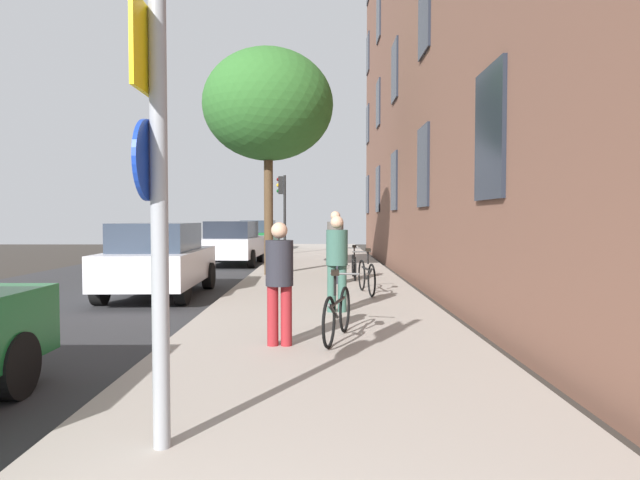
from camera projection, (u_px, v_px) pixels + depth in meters
ground_plane at (198, 279)px, 15.85m from camera, size 41.80×41.80×0.00m
road_asphalt at (125, 278)px, 15.84m from camera, size 7.00×38.00×0.01m
sidewalk at (320, 276)px, 15.86m from camera, size 4.20×38.00×0.12m
sign_post at (153, 178)px, 3.80m from camera, size 0.15×0.60×3.35m
traffic_light at (280, 200)px, 24.97m from camera, size 0.43×0.24×3.57m
tree_near at (266, 105)px, 15.61m from camera, size 3.69×3.69×6.40m
bicycle_0 at (335, 312)px, 7.30m from camera, size 0.54×1.62×0.94m
bicycle_1 at (364, 276)px, 11.78m from camera, size 0.42×1.73×0.98m
bicycle_2 at (351, 265)px, 14.74m from camera, size 0.42×1.71×0.91m
bicycle_3 at (332, 258)px, 17.43m from camera, size 0.42×1.67×0.90m
pedestrian_0 at (277, 275)px, 6.95m from camera, size 0.37×0.37×1.56m
pedestrian_1 at (334, 257)px, 9.46m from camera, size 0.52×0.52×1.66m
pedestrian_2 at (333, 242)px, 13.54m from camera, size 0.49×0.49×1.79m
car_1 at (156, 259)px, 12.09m from camera, size 1.92×4.08×1.62m
car_2 at (230, 242)px, 20.42m from camera, size 2.04×4.39×1.62m
car_3 at (256, 235)px, 28.74m from camera, size 1.90×4.39×1.62m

